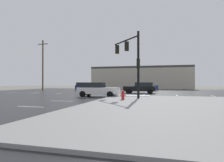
{
  "coord_description": "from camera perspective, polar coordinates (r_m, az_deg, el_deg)",
  "views": [
    {
      "loc": [
        8.39,
        -24.89,
        1.61
      ],
      "look_at": [
        0.58,
        4.71,
        1.82
      ],
      "focal_mm": 31.19,
      "sensor_mm": 36.0,
      "label": 1
    }
  ],
  "objects": [
    {
      "name": "ground_plane",
      "position": [
        26.32,
        -3.84,
        -3.9
      ],
      "size": [
        120.0,
        120.0,
        0.0
      ],
      "primitive_type": "plane",
      "color": "slate"
    },
    {
      "name": "fire_hydrant",
      "position": [
        16.57,
        3.2,
        -4.11
      ],
      "size": [
        0.48,
        0.26,
        0.79
      ],
      "color": "red",
      "rests_on": "sidewalk_corner"
    },
    {
      "name": "lane_markings",
      "position": [
        24.64,
        -2.2,
        -4.09
      ],
      "size": [
        36.15,
        36.15,
        0.01
      ],
      "color": "silver",
      "rests_on": "road_asphalt"
    },
    {
      "name": "traffic_signal_mast",
      "position": [
        19.37,
        5.6,
        7.43
      ],
      "size": [
        3.28,
        3.88,
        6.2
      ],
      "rotation": [
        0.0,
        0.0,
        2.27
      ],
      "color": "black",
      "rests_on": "sidewalk_corner"
    },
    {
      "name": "road_asphalt",
      "position": [
        26.32,
        -3.84,
        -3.88
      ],
      "size": [
        44.0,
        44.0,
        0.02
      ],
      "primitive_type": "cube",
      "color": "#232326",
      "rests_on": "ground_plane"
    },
    {
      "name": "sedan_white",
      "position": [
        21.55,
        -4.37,
        -2.41
      ],
      "size": [
        4.55,
        2.04,
        1.58
      ],
      "rotation": [
        0.0,
        0.0,
        0.01
      ],
      "color": "white",
      "rests_on": "road_asphalt"
    },
    {
      "name": "sedan_navy",
      "position": [
        41.15,
        -8.35,
        -1.45
      ],
      "size": [
        2.2,
        4.61,
        1.58
      ],
      "rotation": [
        0.0,
        0.0,
        1.52
      ],
      "color": "#141E47",
      "rests_on": "road_asphalt"
    },
    {
      "name": "sedan_blue",
      "position": [
        37.53,
        9.72,
        -1.55
      ],
      "size": [
        4.56,
        2.08,
        1.58
      ],
      "rotation": [
        0.0,
        0.0,
        -0.02
      ],
      "color": "navy",
      "rests_on": "road_asphalt"
    },
    {
      "name": "sedan_black",
      "position": [
        28.53,
        8.47,
        -1.91
      ],
      "size": [
        4.6,
        2.17,
        1.58
      ],
      "rotation": [
        0.0,
        0.0,
        3.1
      ],
      "color": "black",
      "rests_on": "road_asphalt"
    },
    {
      "name": "snow_strip_curbside",
      "position": [
        21.21,
        5.58,
        -4.29
      ],
      "size": [
        4.0,
        1.6,
        0.06
      ],
      "primitive_type": "cube",
      "color": "white",
      "rests_on": "sidewalk_corner"
    },
    {
      "name": "utility_pole_far",
      "position": [
        41.85,
        -19.63,
        4.68
      ],
      "size": [
        2.2,
        0.28,
        10.16
      ],
      "color": "brown",
      "rests_on": "ground_plane"
    },
    {
      "name": "strip_building_background",
      "position": [
        50.37,
        8.61,
        0.92
      ],
      "size": [
        24.39,
        8.0,
        5.53
      ],
      "color": "#BCB29E",
      "rests_on": "ground_plane"
    }
  ]
}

